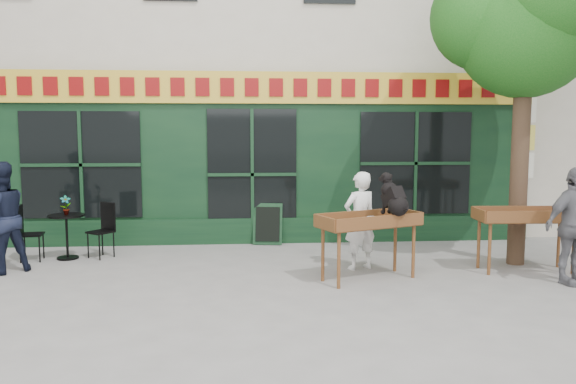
% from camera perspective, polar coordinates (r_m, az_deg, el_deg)
% --- Properties ---
extents(ground, '(80.00, 80.00, 0.00)m').
position_cam_1_polar(ground, '(8.74, -3.34, -8.25)').
color(ground, slate).
rests_on(ground, ground).
extents(building, '(14.00, 7.26, 10.00)m').
position_cam_1_polar(building, '(14.70, -3.99, 17.16)').
color(building, beige).
rests_on(building, ground).
extents(street_tree, '(3.05, 2.90, 5.60)m').
position_cam_1_polar(street_tree, '(10.09, 23.12, 16.74)').
color(street_tree, '#382619').
rests_on(street_tree, ground).
extents(book_cart_center, '(1.62, 1.14, 0.99)m').
position_cam_1_polar(book_cart_center, '(8.29, 8.24, -3.28)').
color(book_cart_center, brown).
rests_on(book_cart_center, ground).
extents(dog, '(0.54, 0.68, 0.60)m').
position_cam_1_polar(dog, '(8.27, 10.73, -0.09)').
color(dog, black).
rests_on(dog, book_cart_center).
extents(woman, '(0.66, 0.56, 1.55)m').
position_cam_1_polar(woman, '(8.93, 7.31, -2.90)').
color(woman, white).
rests_on(woman, ground).
extents(book_cart_right, '(1.53, 0.68, 0.99)m').
position_cam_1_polar(book_cart_right, '(9.46, 23.05, -2.55)').
color(book_cart_right, brown).
rests_on(book_cart_right, ground).
extents(man_right, '(1.06, 0.69, 1.68)m').
position_cam_1_polar(man_right, '(8.96, 26.98, -3.07)').
color(man_right, slate).
rests_on(man_right, ground).
extents(bistro_table, '(0.60, 0.60, 0.76)m').
position_cam_1_polar(bistro_table, '(10.29, -21.57, -3.38)').
color(bistro_table, black).
rests_on(bistro_table, ground).
extents(bistro_chair_left, '(0.41, 0.40, 0.95)m').
position_cam_1_polar(bistro_chair_left, '(10.39, -25.13, -3.36)').
color(bistro_chair_left, black).
rests_on(bistro_chair_left, ground).
extents(bistro_chair_right, '(0.51, 0.51, 0.95)m').
position_cam_1_polar(bistro_chair_right, '(10.24, -18.14, -3.21)').
color(bistro_chair_right, black).
rests_on(bistro_chair_right, ground).
extents(potted_plant, '(0.21, 0.18, 0.33)m').
position_cam_1_polar(potted_plant, '(10.24, -21.66, -1.25)').
color(potted_plant, gray).
rests_on(potted_plant, bistro_table).
extents(man_left, '(1.06, 1.05, 1.72)m').
position_cam_1_polar(man_left, '(9.65, -27.19, -2.35)').
color(man_left, black).
rests_on(man_left, ground).
extents(chalkboard, '(0.58, 0.28, 0.79)m').
position_cam_1_polar(chalkboard, '(10.81, -2.08, -3.27)').
color(chalkboard, black).
rests_on(chalkboard, ground).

